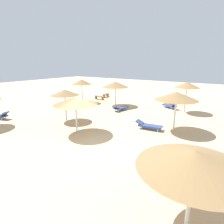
# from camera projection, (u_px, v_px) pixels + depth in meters

# --- Properties ---
(ground_plane) EXTENTS (80.00, 80.00, 0.00)m
(ground_plane) POSITION_uv_depth(u_px,v_px,m) (85.00, 140.00, 11.91)
(ground_plane) COLOR #D1B284
(parasol_1) EXTENTS (2.95, 2.95, 2.84)m
(parasol_1) POSITION_uv_depth(u_px,v_px,m) (176.00, 96.00, 12.95)
(parasol_1) COLOR silver
(parasol_1) RESTS_ON ground
(parasol_2) EXTENTS (2.97, 2.97, 2.74)m
(parasol_2) POSITION_uv_depth(u_px,v_px,m) (115.00, 84.00, 20.76)
(parasol_2) COLOR silver
(parasol_2) RESTS_ON ground
(parasol_3) EXTENTS (2.39, 2.39, 2.99)m
(parasol_3) POSITION_uv_depth(u_px,v_px,m) (187.00, 85.00, 17.86)
(parasol_3) COLOR silver
(parasol_3) RESTS_ON ground
(parasol_5) EXTENTS (2.39, 2.39, 2.85)m
(parasol_5) POSITION_uv_depth(u_px,v_px,m) (82.00, 82.00, 22.26)
(parasol_5) COLOR silver
(parasol_5) RESTS_ON ground
(parasol_6) EXTENTS (2.34, 2.34, 2.65)m
(parasol_6) POSITION_uv_depth(u_px,v_px,m) (65.00, 93.00, 15.33)
(parasol_6) COLOR silver
(parasol_6) RESTS_ON ground
(parasol_7) EXTENTS (3.10, 3.10, 2.57)m
(parasol_7) POSITION_uv_depth(u_px,v_px,m) (194.00, 160.00, 4.94)
(parasol_7) COLOR silver
(parasol_7) RESTS_ON ground
(parasol_8) EXTENTS (3.01, 3.01, 2.54)m
(parasol_8) POSITION_uv_depth(u_px,v_px,m) (75.00, 101.00, 12.54)
(parasol_8) COLOR silver
(parasol_8) RESTS_ON ground
(lounger_1) EXTENTS (1.99, 0.90, 0.61)m
(lounger_1) POSITION_uv_depth(u_px,v_px,m) (148.00, 125.00, 13.80)
(lounger_1) COLOR #33478C
(lounger_1) RESTS_ON ground
(lounger_2) EXTENTS (1.02, 2.01, 0.61)m
(lounger_2) POSITION_uv_depth(u_px,v_px,m) (120.00, 108.00, 19.15)
(lounger_2) COLOR #33478C
(lounger_2) RESTS_ON ground
(lounger_3) EXTENTS (1.94, 1.46, 0.77)m
(lounger_3) POSITION_uv_depth(u_px,v_px,m) (170.00, 105.00, 20.08)
(lounger_3) COLOR #33478C
(lounger_3) RESTS_ON ground
(bench_0) EXTENTS (1.51, 0.44, 0.49)m
(bench_0) POSITION_uv_depth(u_px,v_px,m) (99.00, 97.00, 24.77)
(bench_0) COLOR brown
(bench_0) RESTS_ON ground
(bench_1) EXTENTS (0.57, 1.54, 0.49)m
(bench_1) POSITION_uv_depth(u_px,v_px,m) (171.00, 101.00, 22.37)
(bench_1) COLOR brown
(bench_1) RESTS_ON ground
(bench_2) EXTENTS (0.66, 1.55, 0.49)m
(bench_2) POSITION_uv_depth(u_px,v_px,m) (106.00, 95.00, 26.47)
(bench_2) COLOR brown
(bench_2) RESTS_ON ground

